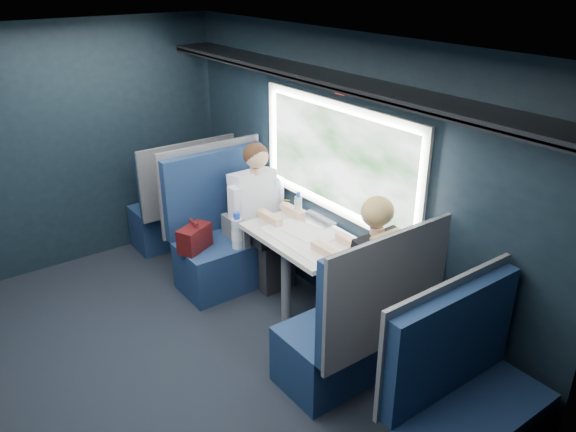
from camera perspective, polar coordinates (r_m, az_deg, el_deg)
ground at (r=4.45m, az=-9.71°, el=-14.18°), size 2.80×4.20×0.01m
room_shell at (r=3.73m, az=-10.98°, el=4.10°), size 3.00×4.40×2.40m
table at (r=4.53m, az=1.35°, el=-2.89°), size 0.62×1.00×0.74m
seat_bay_near at (r=5.20m, az=-6.23°, el=-2.28°), size 1.06×0.62×1.26m
seat_bay_far at (r=4.00m, az=6.97°, el=-11.43°), size 1.04×0.62×1.26m
seat_row_front at (r=5.96m, az=-10.64°, el=0.92°), size 1.04×0.51×1.16m
seat_row_back at (r=3.55m, az=17.59°, el=-18.14°), size 1.04×0.51×1.16m
man at (r=5.06m, az=-2.84°, el=0.81°), size 0.53×0.56×1.32m
woman at (r=4.08m, az=8.20°, el=-5.48°), size 0.53×0.56×1.32m
papers at (r=4.49m, az=2.58°, el=-2.08°), size 0.55×0.78×0.01m
laptop at (r=4.78m, az=3.64°, el=0.57°), size 0.33×0.40×0.27m
bottle_small at (r=4.81m, az=1.06°, el=1.06°), size 0.06×0.06×0.22m
cup at (r=4.96m, az=1.01°, el=1.15°), size 0.07×0.07×0.09m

